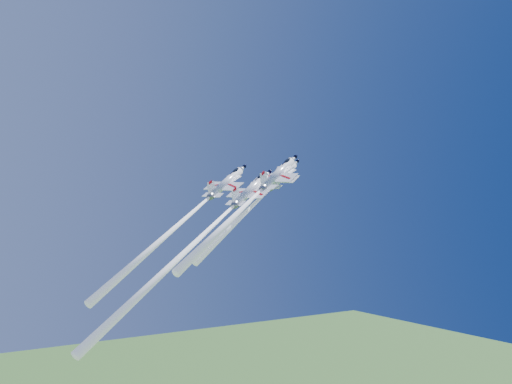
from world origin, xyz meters
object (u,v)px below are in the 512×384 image
jet_lead (256,202)px  jet_right (248,203)px  jet_left (183,220)px  jet_slot (197,241)px

jet_lead → jet_right: bearing=-67.7°
jet_left → jet_slot: 11.63m
jet_right → jet_slot: (-12.29, -1.63, -7.25)m
jet_slot → jet_right: bearing=76.2°
jet_slot → jet_lead: bearing=88.6°
jet_left → jet_slot: (-2.24, -10.80, -3.69)m
jet_left → jet_slot: jet_left is taller
jet_left → jet_slot: size_ratio=0.89×
jet_lead → jet_right: size_ratio=0.92×
jet_right → jet_slot: 14.36m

